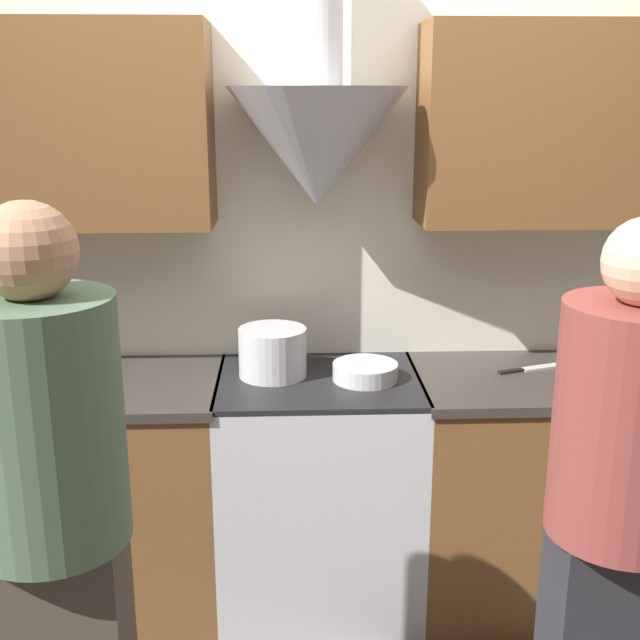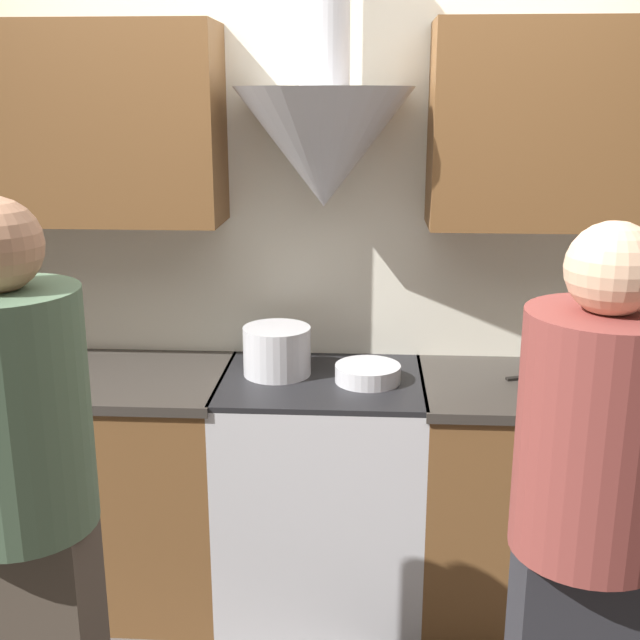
{
  "view_description": "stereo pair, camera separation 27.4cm",
  "coord_description": "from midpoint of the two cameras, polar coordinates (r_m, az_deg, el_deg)",
  "views": [
    {
      "loc": [
        -0.11,
        -2.4,
        1.9
      ],
      "look_at": [
        0.0,
        0.24,
        1.16
      ],
      "focal_mm": 45.0,
      "sensor_mm": 36.0,
      "label": 1
    },
    {
      "loc": [
        0.16,
        -2.4,
        1.9
      ],
      "look_at": [
        0.0,
        0.24,
        1.16
      ],
      "focal_mm": 45.0,
      "sensor_mm": 36.0,
      "label": 2
    }
  ],
  "objects": [
    {
      "name": "person_foreground_right",
      "position": [
        2.05,
        16.84,
        -14.04
      ],
      "size": [
        0.35,
        0.35,
        1.66
      ],
      "color": "#28282D",
      "rests_on": "ground_plane"
    },
    {
      "name": "wall_back",
      "position": [
        3.03,
        -4.69,
        7.71
      ],
      "size": [
        8.4,
        0.63,
        2.6
      ],
      "color": "silver",
      "rests_on": "ground_plane"
    },
    {
      "name": "person_foreground_left",
      "position": [
        2.07,
        -22.14,
        -13.44
      ],
      "size": [
        0.36,
        0.36,
        1.69
      ],
      "color": "#473D33",
      "rests_on": "ground_plane"
    },
    {
      "name": "chefs_knife",
      "position": [
        3.07,
        12.32,
        -3.45
      ],
      "size": [
        0.27,
        0.11,
        0.01
      ],
      "rotation": [
        0.0,
        0.0,
        0.32
      ],
      "color": "silver",
      "rests_on": "counter_right"
    },
    {
      "name": "counter_right",
      "position": [
        3.22,
        13.89,
        -11.49
      ],
      "size": [
        1.08,
        0.62,
        0.91
      ],
      "color": "brown",
      "rests_on": "ground_plane"
    },
    {
      "name": "counter_left",
      "position": [
        3.32,
        -23.54,
        -11.58
      ],
      "size": [
        1.6,
        0.62,
        0.91
      ],
      "color": "brown",
      "rests_on": "ground_plane"
    },
    {
      "name": "mixing_bowl",
      "position": [
        2.89,
        0.52,
        -3.74
      ],
      "size": [
        0.24,
        0.24,
        0.06
      ],
      "color": "silver",
      "rests_on": "stove_range"
    },
    {
      "name": "stock_pot",
      "position": [
        2.93,
        -6.07,
        -2.33
      ],
      "size": [
        0.25,
        0.25,
        0.18
      ],
      "color": "silver",
      "rests_on": "stove_range"
    },
    {
      "name": "orange_fruit",
      "position": [
        2.87,
        18.43,
        -4.63
      ],
      "size": [
        0.07,
        0.07,
        0.07
      ],
      "color": "orange",
      "rests_on": "counter_right"
    },
    {
      "name": "stove_range",
      "position": [
        3.1,
        -2.67,
        -12.08
      ],
      "size": [
        0.74,
        0.6,
        0.91
      ],
      "color": "silver",
      "rests_on": "ground_plane"
    }
  ]
}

